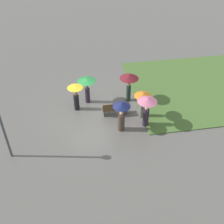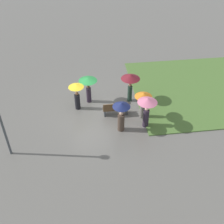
{
  "view_description": "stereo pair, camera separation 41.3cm",
  "coord_description": "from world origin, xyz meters",
  "views": [
    {
      "loc": [
        0.79,
        13.71,
        10.66
      ],
      "look_at": [
        -1.16,
        1.67,
        0.96
      ],
      "focal_mm": 45.0,
      "sensor_mm": 36.0,
      "label": 1
    },
    {
      "loc": [
        0.38,
        13.76,
        10.66
      ],
      "look_at": [
        -1.16,
        1.67,
        0.96
      ],
      "focal_mm": 45.0,
      "sensor_mm": 36.0,
      "label": 2
    }
  ],
  "objects": [
    {
      "name": "crowd_person_pink",
      "position": [
        -3.04,
        1.97,
        1.44
      ],
      "size": [
        1.09,
        1.09,
        1.94
      ],
      "rotation": [
        0.0,
        0.0,
        4.04
      ],
      "color": "#2D2333",
      "rests_on": "ground_plane"
    },
    {
      "name": "crowd_person_maroon",
      "position": [
        -2.58,
        -0.59,
        1.54
      ],
      "size": [
        1.17,
        1.17,
        1.92
      ],
      "rotation": [
        0.0,
        0.0,
        0.7
      ],
      "color": "#1E3328",
      "rests_on": "ground_plane"
    },
    {
      "name": "lawn_patch_near",
      "position": [
        -7.97,
        -1.26,
        0.03
      ],
      "size": [
        9.82,
        8.22,
        0.06
      ],
      "color": "#4C7033",
      "rests_on": "ground_plane"
    },
    {
      "name": "crowd_person_yellow",
      "position": [
        0.73,
        -0.18,
        1.21
      ],
      "size": [
        0.92,
        0.92,
        1.77
      ],
      "rotation": [
        0.0,
        0.0,
        0.59
      ],
      "color": "black",
      "rests_on": "ground_plane"
    },
    {
      "name": "ground_plane",
      "position": [
        0.0,
        0.0,
        0.0
      ],
      "size": [
        90.0,
        90.0,
        0.0
      ],
      "primitive_type": "plane",
      "color": "#66635E"
    },
    {
      "name": "crowd_person_green",
      "position": [
        0.0,
        -0.81,
        1.32
      ],
      "size": [
        1.13,
        1.13,
        1.75
      ],
      "rotation": [
        0.0,
        0.0,
        1.21
      ],
      "color": "#2D2333",
      "rests_on": "ground_plane"
    },
    {
      "name": "crowd_person_orange",
      "position": [
        -3.02,
        1.17,
        1.35
      ],
      "size": [
        1.0,
        1.0,
        1.75
      ],
      "rotation": [
        0.0,
        0.0,
        2.03
      ],
      "color": "slate",
      "rests_on": "ground_plane"
    },
    {
      "name": "park_bench",
      "position": [
        -1.5,
        0.75,
        0.46
      ],
      "size": [
        1.52,
        0.43,
        0.9
      ],
      "rotation": [
        0.0,
        0.0,
        0.01
      ],
      "color": "brown",
      "rests_on": "ground_plane"
    },
    {
      "name": "crowd_person_navy",
      "position": [
        -1.61,
        2.11,
        1.26
      ],
      "size": [
        0.96,
        0.96,
        1.88
      ],
      "rotation": [
        0.0,
        0.0,
        3.14
      ],
      "color": "#47382D",
      "rests_on": "ground_plane"
    }
  ]
}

